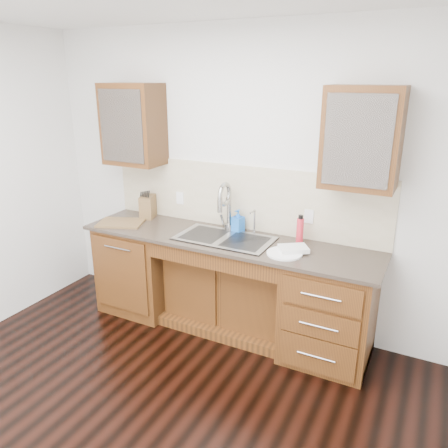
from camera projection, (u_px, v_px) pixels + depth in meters
The scene contains 24 objects.
ground at pixel (130, 439), 2.93m from camera, with size 4.00×3.50×0.10m, color black.
wall_back at pixel (244, 181), 4.00m from camera, with size 4.00×0.10×2.70m, color silver.
base_cabinet_left at pixel (142, 266), 4.40m from camera, with size 0.70×0.62×0.88m, color #593014.
base_cabinet_center at pixel (230, 290), 4.09m from camera, with size 1.20×0.44×0.70m, color #593014.
base_cabinet_right at pixel (329, 310), 3.58m from camera, with size 0.70×0.62×0.88m, color #593014.
countertop at pixel (225, 240), 3.83m from camera, with size 2.70×0.65×0.03m, color #84705B.
backsplash at pixel (241, 197), 3.99m from camera, with size 2.70×0.02×0.59m, color beige.
sink at pixel (225, 248), 3.84m from camera, with size 0.84×0.46×0.19m, color #9E9EA5.
faucet at pixel (229, 209), 3.97m from camera, with size 0.04×0.04×0.40m, color #999993.
filter_tap at pixel (255, 221), 3.90m from camera, with size 0.02×0.02×0.24m, color #999993.
upper_cabinet_left at pixel (133, 125), 4.11m from camera, with size 0.55×0.34×0.75m, color #593014.
upper_cabinet_right at pixel (362, 138), 3.21m from camera, with size 0.55×0.34×0.75m, color #593014.
outlet_left at pixel (180, 198), 4.29m from camera, with size 0.08×0.01×0.12m, color white.
outlet_right at pixel (309, 216), 3.73m from camera, with size 0.08×0.01×0.12m, color white.
soap_bottle at pixel (238, 221), 3.96m from camera, with size 0.09×0.10×0.21m, color blue.
water_bottle at pixel (300, 231), 3.67m from camera, with size 0.06×0.06×0.22m, color red.
plate at pixel (285, 253), 3.48m from camera, with size 0.29×0.29×0.02m, color white.
dish_towel at pixel (293, 249), 3.51m from camera, with size 0.23×0.16×0.04m, color white.
knife_block at pixel (148, 207), 4.36m from camera, with size 0.12×0.20×0.22m, color olive.
cutting_board at pixel (121, 223), 4.20m from camera, with size 0.42×0.29×0.02m, color #A46633.
cup_left_a at pixel (122, 129), 4.19m from camera, with size 0.12×0.12×0.10m, color white.
cup_left_b at pixel (145, 131), 4.07m from camera, with size 0.09×0.09×0.09m, color white.
cup_right_a at pixel (340, 144), 3.29m from camera, with size 0.12×0.12×0.09m, color white.
cup_right_b at pixel (382, 146), 3.16m from camera, with size 0.11×0.11×0.10m, color white.
Camera 1 is at (1.61, -1.77, 2.26)m, focal length 35.00 mm.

